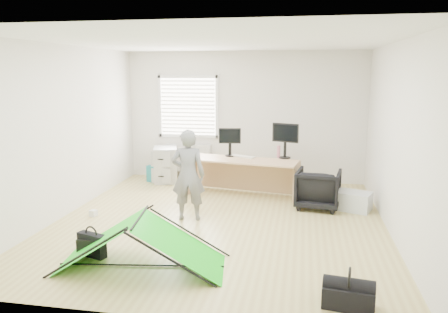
% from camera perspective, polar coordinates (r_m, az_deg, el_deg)
% --- Properties ---
extents(ground, '(5.50, 5.50, 0.00)m').
position_cam_1_polar(ground, '(6.83, -0.61, -8.49)').
color(ground, tan).
rests_on(ground, ground).
extents(back_wall, '(5.00, 0.02, 2.70)m').
position_cam_1_polar(back_wall, '(9.20, 2.64, 5.20)').
color(back_wall, silver).
rests_on(back_wall, ground).
extents(window, '(1.20, 0.06, 1.20)m').
position_cam_1_polar(window, '(9.38, -4.71, 6.51)').
color(window, silver).
rests_on(window, back_wall).
extents(radiator, '(1.00, 0.12, 0.60)m').
position_cam_1_polar(radiator, '(9.49, -4.67, -0.15)').
color(radiator, silver).
rests_on(radiator, back_wall).
extents(desk, '(2.10, 0.96, 0.69)m').
position_cam_1_polar(desk, '(8.12, 2.40, -2.78)').
color(desk, tan).
rests_on(desk, ground).
extents(filing_cabinet, '(0.63, 0.73, 0.73)m').
position_cam_1_polar(filing_cabinet, '(9.24, -7.62, -1.04)').
color(filing_cabinet, '#A3A6A8').
rests_on(filing_cabinet, ground).
extents(monitor_left, '(0.42, 0.15, 0.40)m').
position_cam_1_polar(monitor_left, '(8.32, 0.79, 1.39)').
color(monitor_left, black).
rests_on(monitor_left, desk).
extents(monitor_right, '(0.51, 0.27, 0.48)m').
position_cam_1_polar(monitor_right, '(8.20, 7.98, 1.44)').
color(monitor_right, black).
rests_on(monitor_right, desk).
extents(keyboard, '(0.51, 0.34, 0.02)m').
position_cam_1_polar(keyboard, '(8.28, 2.51, 0.01)').
color(keyboard, beige).
rests_on(keyboard, desk).
extents(thermos, '(0.07, 0.07, 0.23)m').
position_cam_1_polar(thermos, '(8.24, 7.14, 0.63)').
color(thermos, '#AD616F').
rests_on(thermos, desk).
extents(office_chair, '(0.80, 0.82, 0.66)m').
position_cam_1_polar(office_chair, '(7.57, 12.19, -4.15)').
color(office_chair, black).
rests_on(office_chair, ground).
extents(person, '(0.56, 0.41, 1.42)m').
position_cam_1_polar(person, '(6.76, -4.70, -2.42)').
color(person, slate).
rests_on(person, ground).
extents(kite, '(2.07, 1.13, 0.61)m').
position_cam_1_polar(kite, '(5.32, -10.83, -10.93)').
color(kite, '#13CE16').
rests_on(kite, ground).
extents(storage_crate, '(0.66, 0.56, 0.31)m').
position_cam_1_polar(storage_crate, '(7.64, 16.53, -5.60)').
color(storage_crate, silver).
rests_on(storage_crate, ground).
extents(tote_bag, '(0.31, 0.20, 0.34)m').
position_cam_1_polar(tote_bag, '(9.28, -9.17, -2.26)').
color(tote_bag, teal).
rests_on(tote_bag, ground).
extents(laptop_bag, '(0.41, 0.24, 0.30)m').
position_cam_1_polar(laptop_bag, '(5.81, -16.87, -10.99)').
color(laptop_bag, black).
rests_on(laptop_bag, ground).
extents(white_box, '(0.12, 0.12, 0.10)m').
position_cam_1_polar(white_box, '(7.36, -16.71, -7.10)').
color(white_box, silver).
rests_on(white_box, ground).
extents(duffel_bag, '(0.53, 0.32, 0.22)m').
position_cam_1_polar(duffel_bag, '(4.65, 15.93, -17.24)').
color(duffel_bag, black).
rests_on(duffel_bag, ground).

